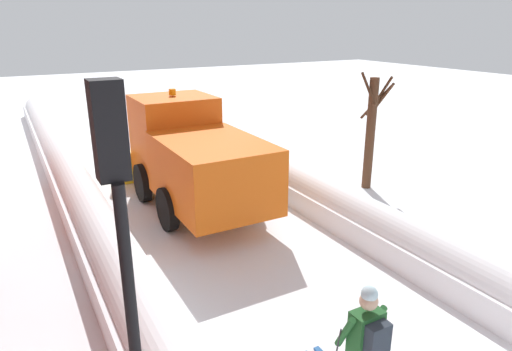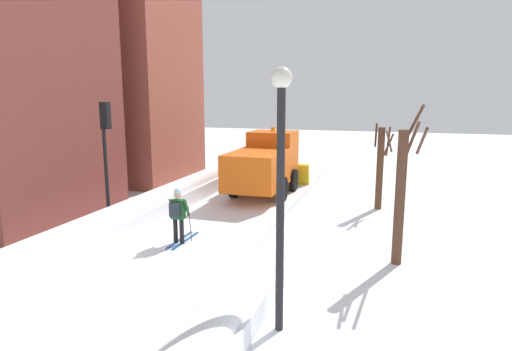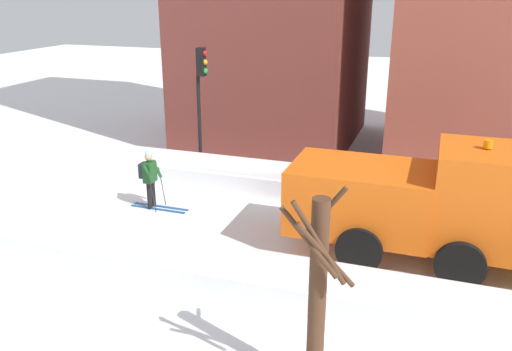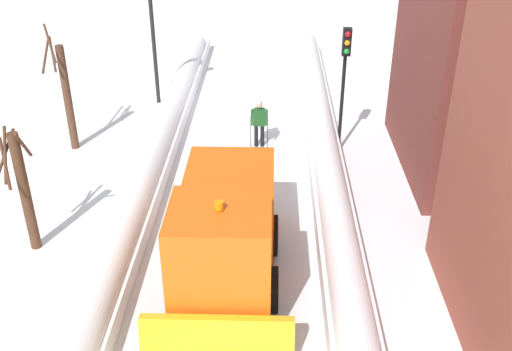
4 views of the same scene
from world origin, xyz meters
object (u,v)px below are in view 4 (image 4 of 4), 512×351
Objects in this scene: plow_truck at (226,230)px; bare_tree_near at (66,95)px; bare_tree_mid at (23,189)px; skier at (259,120)px; traffic_light_pole at (345,68)px; street_lamp at (152,25)px.

plow_truck is 1.34× the size of bare_tree_near.
bare_tree_near is 1.26× the size of bare_tree_mid.
bare_tree_mid is at bearing 47.22° from skier.
plow_truck is at bearing 64.15° from traffic_light_pole.
bare_tree_near is at bearing -0.55° from traffic_light_pole.
street_lamp reaches higher than traffic_light_pole.
traffic_light_pole is (-2.84, 0.44, 2.12)m from skier.
traffic_light_pole is 8.52m from street_lamp.
skier is at bearing -8.81° from traffic_light_pole.
street_lamp is at bearing -72.23° from plow_truck.
plow_truck is 9.45m from bare_tree_near.
bare_tree_mid is at bearing -12.75° from plow_truck.
traffic_light_pole is (-3.47, -7.17, 1.65)m from plow_truck.
street_lamp is 1.47× the size of bare_tree_mid.
bare_tree_mid is at bearing 96.98° from bare_tree_near.
traffic_light_pole is 0.86× the size of street_lamp.
plow_truck is 5.44m from bare_tree_mid.
bare_tree_near reaches higher than bare_tree_mid.
bare_tree_mid is at bearing 34.25° from traffic_light_pole.
street_lamp reaches higher than bare_tree_mid.
traffic_light_pole is at bearing -115.85° from plow_truck.
traffic_light_pole is 10.68m from bare_tree_mid.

